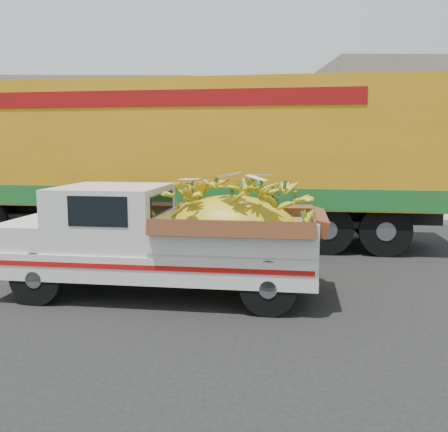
{
  "coord_description": "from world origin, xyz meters",
  "views": [
    {
      "loc": [
        1.8,
        -7.94,
        2.35
      ],
      "look_at": [
        1.98,
        0.17,
        1.19
      ],
      "focal_mm": 40.0,
      "sensor_mm": 36.0,
      "label": 1
    }
  ],
  "objects": [
    {
      "name": "ground",
      "position": [
        0.0,
        0.0,
        0.0
      ],
      "size": [
        100.0,
        100.0,
        0.0
      ],
      "primitive_type": "plane",
      "color": "black",
      "rests_on": "ground"
    },
    {
      "name": "curb",
      "position": [
        0.0,
        6.71,
        0.07
      ],
      "size": [
        60.0,
        0.25,
        0.15
      ],
      "primitive_type": "cube",
      "color": "gray",
      "rests_on": "ground"
    },
    {
      "name": "sidewalk",
      "position": [
        0.0,
        8.81,
        0.07
      ],
      "size": [
        60.0,
        4.0,
        0.14
      ],
      "primitive_type": "cube",
      "color": "gray",
      "rests_on": "ground"
    },
    {
      "name": "pickup_truck",
      "position": [
        1.34,
        -0.28,
        0.92
      ],
      "size": [
        5.11,
        2.57,
        1.71
      ],
      "rotation": [
        0.0,
        0.0,
        -0.17
      ],
      "color": "black",
      "rests_on": "ground"
    },
    {
      "name": "semi_trailer",
      "position": [
        1.04,
        4.25,
        2.12
      ],
      "size": [
        12.08,
        4.57,
        3.8
      ],
      "rotation": [
        0.0,
        0.0,
        -0.18
      ],
      "color": "black",
      "rests_on": "ground"
    }
  ]
}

